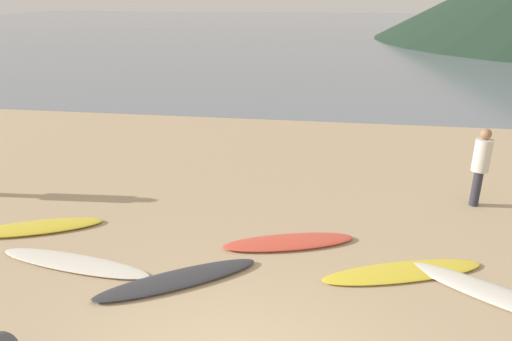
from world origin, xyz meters
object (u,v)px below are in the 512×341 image
(surfboard_6, at_px, (403,272))
(person_1, at_px, (481,161))
(surfboard_4, at_px, (178,279))
(surfboard_5, at_px, (289,242))
(surfboard_2, at_px, (36,227))
(surfboard_3, at_px, (74,263))
(surfboard_7, at_px, (499,296))

(surfboard_6, xyz_separation_m, person_1, (1.77, 2.81, 0.92))
(surfboard_4, distance_m, surfboard_5, 2.07)
(surfboard_2, bearing_deg, person_1, -6.80)
(surfboard_5, xyz_separation_m, person_1, (3.60, 2.18, 0.91))
(surfboard_3, bearing_deg, surfboard_5, 27.74)
(surfboard_5, distance_m, surfboard_6, 1.93)
(surfboard_2, bearing_deg, surfboard_5, -20.60)
(surfboard_4, height_order, surfboard_7, surfboard_4)
(surfboard_3, distance_m, surfboard_7, 6.42)
(surfboard_2, xyz_separation_m, surfboard_3, (1.30, -1.01, -0.01))
(surfboard_3, bearing_deg, person_1, 34.06)
(surfboard_2, height_order, surfboard_7, surfboard_7)
(surfboard_5, bearing_deg, surfboard_7, -36.98)
(surfboard_3, bearing_deg, surfboard_7, 9.05)
(surfboard_6, bearing_deg, surfboard_3, 166.46)
(surfboard_5, bearing_deg, surfboard_2, 164.53)
(surfboard_5, distance_m, surfboard_7, 3.27)
(surfboard_3, height_order, surfboard_6, surfboard_3)
(surfboard_4, bearing_deg, surfboard_7, -29.66)
(surfboard_2, xyz_separation_m, surfboard_5, (4.63, 0.18, 0.00))
(surfboard_3, distance_m, person_1, 7.75)
(surfboard_6, bearing_deg, surfboard_2, 156.31)
(surfboard_2, bearing_deg, surfboard_7, -29.49)
(surfboard_2, bearing_deg, surfboard_6, -26.81)
(surfboard_2, relative_size, surfboard_4, 0.93)
(surfboard_2, distance_m, person_1, 8.60)
(surfboard_6, bearing_deg, person_1, 38.12)
(surfboard_4, bearing_deg, surfboard_5, 8.49)
(surfboard_4, relative_size, surfboard_6, 0.95)
(surfboard_4, height_order, surfboard_5, surfboard_4)
(surfboard_6, distance_m, surfboard_7, 1.34)
(surfboard_5, relative_size, surfboard_7, 0.88)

